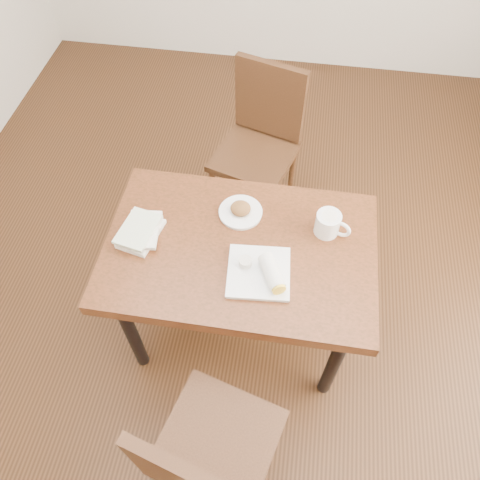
# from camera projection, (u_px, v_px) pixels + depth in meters

# --- Properties ---
(ground) EXTENTS (4.00, 5.00, 0.01)m
(ground) POSITION_uv_depth(u_px,v_px,m) (240.00, 325.00, 2.57)
(ground) COLOR #472814
(ground) RESTS_ON ground
(room_walls) EXTENTS (4.02, 5.02, 2.80)m
(room_walls) POSITION_uv_depth(u_px,v_px,m) (240.00, 57.00, 1.24)
(room_walls) COLOR beige
(room_walls) RESTS_ON ground
(table) EXTENTS (1.14, 0.75, 0.75)m
(table) POSITION_uv_depth(u_px,v_px,m) (240.00, 259.00, 2.03)
(table) COLOR brown
(table) RESTS_ON ground
(chair_near) EXTENTS (0.51, 0.51, 0.95)m
(chair_near) POSITION_uv_depth(u_px,v_px,m) (207.00, 459.00, 1.66)
(chair_near) COLOR #4D2B16
(chair_near) RESTS_ON ground
(chair_far) EXTENTS (0.52, 0.52, 0.95)m
(chair_far) POSITION_uv_depth(u_px,v_px,m) (261.00, 137.00, 2.64)
(chair_far) COLOR #402412
(chair_far) RESTS_ON ground
(plate_scone) EXTENTS (0.19, 0.19, 0.06)m
(plate_scone) POSITION_uv_depth(u_px,v_px,m) (241.00, 211.00, 2.04)
(plate_scone) COLOR white
(plate_scone) RESTS_ON table
(coffee_mug) EXTENTS (0.15, 0.11, 0.11)m
(coffee_mug) POSITION_uv_depth(u_px,v_px,m) (329.00, 224.00, 1.95)
(coffee_mug) COLOR white
(coffee_mug) RESTS_ON table
(plate_burrito) EXTENTS (0.27, 0.27, 0.08)m
(plate_burrito) POSITION_uv_depth(u_px,v_px,m) (263.00, 272.00, 1.85)
(plate_burrito) COLOR white
(plate_burrito) RESTS_ON table
(book_stack) EXTENTS (0.18, 0.23, 0.05)m
(book_stack) POSITION_uv_depth(u_px,v_px,m) (141.00, 231.00, 1.97)
(book_stack) COLOR white
(book_stack) RESTS_ON table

